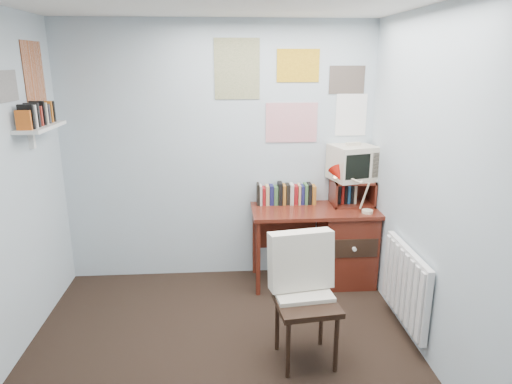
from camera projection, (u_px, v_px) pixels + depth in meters
back_wall at (219, 154)px, 4.43m from camera, size 3.00×0.02×2.50m
right_wall at (458, 206)px, 2.85m from camera, size 0.02×3.50×2.50m
desk at (340, 242)px, 4.48m from camera, size 1.20×0.55×0.76m
desk_chair at (307, 304)px, 3.24m from camera, size 0.52×0.50×0.92m
desk_lamp at (369, 194)px, 4.19m from camera, size 0.30×0.27×0.37m
tv_riser at (352, 192)px, 4.46m from camera, size 0.40×0.30×0.25m
crt_tv at (352, 161)px, 4.40m from camera, size 0.47×0.44×0.37m
book_row at (287, 193)px, 4.49m from camera, size 0.60×0.14×0.22m
radiator at (406, 285)px, 3.61m from camera, size 0.09×0.80×0.60m
wall_shelf at (41, 127)px, 3.60m from camera, size 0.20×0.62×0.24m
posters_back at (292, 91)px, 4.30m from camera, size 1.20×0.01×0.90m
posters_left at (21, 78)px, 3.49m from camera, size 0.01×0.70×0.60m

